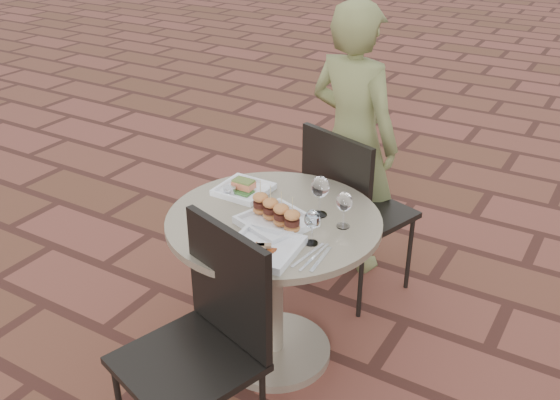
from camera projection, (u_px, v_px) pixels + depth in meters
The scene contains 13 objects.
ground at pixel (292, 340), 3.01m from camera, with size 60.00×60.00×0.00m, color brown.
cafe_table at pixel (274, 267), 2.70m from camera, with size 0.90×0.90×0.73m.
chair_far at pixel (349, 202), 3.10m from camera, with size 0.55×0.55×0.93m.
chair_near at pixel (207, 330), 2.22m from camera, with size 0.55×0.55×0.93m.
diner at pixel (353, 140), 3.31m from camera, with size 0.54×0.35×1.48m, color olive.
plate_salmon at pixel (244, 189), 2.79m from camera, with size 0.22×0.22×0.06m.
plate_sliders at pixel (276, 216), 2.52m from camera, with size 0.32×0.32×0.16m.
plate_tuna at pixel (263, 248), 2.35m from camera, with size 0.28×0.28×0.03m.
wine_glass_right at pixel (312, 220), 2.36m from camera, with size 0.06×0.06×0.14m.
wine_glass_mid at pixel (320, 188), 2.55m from camera, with size 0.08×0.08×0.18m.
wine_glass_far at pixel (344, 203), 2.47m from camera, with size 0.07×0.07×0.15m.
steel_ramekin at pixel (230, 191), 2.75m from camera, with size 0.06×0.06×0.04m, color silver.
cutlery_set at pixel (314, 257), 2.31m from camera, with size 0.10×0.22×0.00m, color silver, non-canonical shape.
Camera 1 is at (1.16, -2.05, 1.99)m, focal length 40.00 mm.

